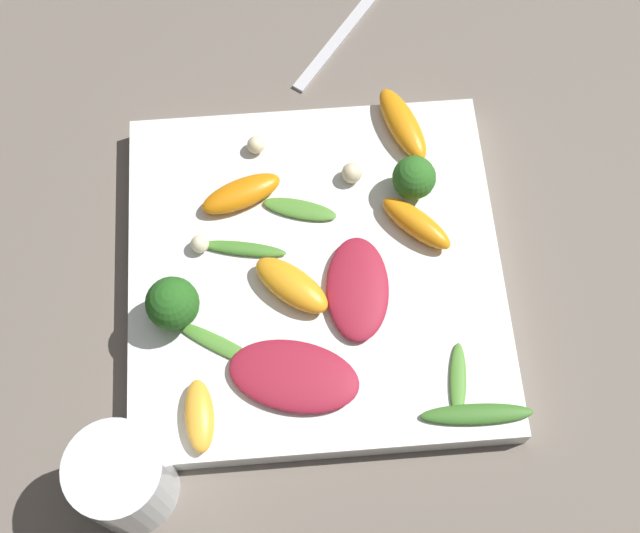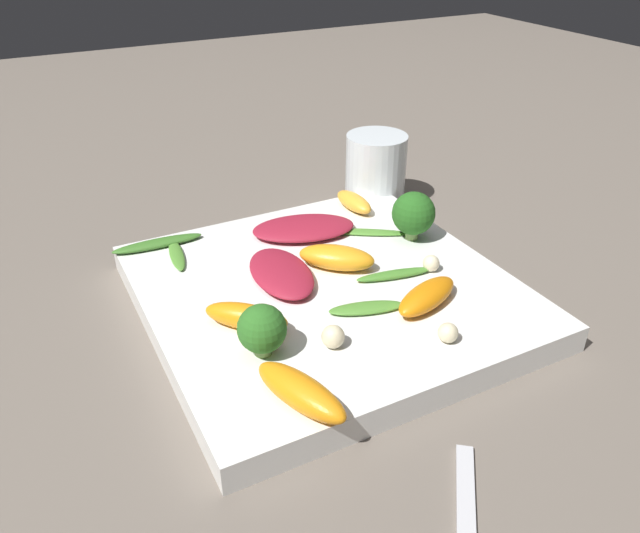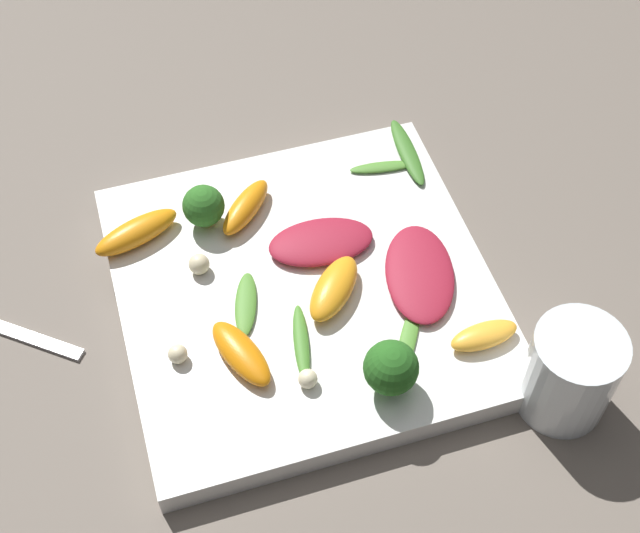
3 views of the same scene
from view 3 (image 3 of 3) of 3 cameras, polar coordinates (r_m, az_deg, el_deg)
The scene contains 20 objects.
ground_plane at distance 0.76m, azimuth -0.98°, elevation -2.08°, with size 2.40×2.40×0.00m, color #6B6056.
plate at distance 0.76m, azimuth -1.00°, elevation -1.56°, with size 0.31×0.31×0.02m.
drinking_glass at distance 0.70m, azimuth 15.70°, elevation -6.56°, with size 0.07×0.07×0.08m.
radicchio_leaf_0 at distance 0.76m, azimuth 0.06°, elevation 1.59°, with size 0.06×0.09×0.01m.
radicchio_leaf_1 at distance 0.75m, azimuth 6.39°, elevation -0.44°, with size 0.11×0.08×0.01m.
orange_segment_0 at distance 0.78m, azimuth -11.67°, elevation 2.16°, with size 0.05×0.08×0.02m.
orange_segment_1 at distance 0.79m, azimuth -4.78°, elevation 3.81°, with size 0.06×0.06×0.02m.
orange_segment_2 at distance 0.70m, azimuth -5.07°, elevation -5.56°, with size 0.08×0.05×0.02m.
orange_segment_3 at distance 0.72m, azimuth 10.46°, elevation -4.37°, with size 0.03×0.06×0.02m.
orange_segment_4 at distance 0.73m, azimuth 0.89°, elevation -1.42°, with size 0.07×0.07×0.02m.
broccoli_floret_0 at distance 0.67m, azimuth 4.56°, elevation -6.50°, with size 0.04×0.04×0.05m.
broccoli_floret_1 at distance 0.77m, azimuth -7.46°, elevation 3.84°, with size 0.04×0.04×0.04m.
arugula_sprig_0 at distance 0.71m, azimuth 5.66°, elevation -4.67°, with size 0.08×0.06×0.00m.
arugula_sprig_1 at distance 0.73m, azimuth -4.77°, elevation -2.41°, with size 0.07×0.04×0.01m.
arugula_sprig_2 at distance 0.83m, azimuth 4.00°, elevation 6.37°, with size 0.02×0.06×0.00m.
arugula_sprig_3 at distance 0.84m, azimuth 5.60°, elevation 7.32°, with size 0.09×0.02×0.01m.
arugula_sprig_4 at distance 0.71m, azimuth -1.20°, elevation -4.87°, with size 0.07×0.03×0.01m.
macadamia_nut_0 at distance 0.71m, azimuth -9.10°, elevation -5.55°, with size 0.02×0.02×0.02m.
macadamia_nut_1 at distance 0.75m, azimuth -7.75°, elevation 0.15°, with size 0.02×0.02×0.02m.
macadamia_nut_2 at distance 0.69m, azimuth -0.79°, elevation -7.20°, with size 0.02×0.02×0.02m.
Camera 3 is at (-0.42, 0.12, 0.63)m, focal length 50.00 mm.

